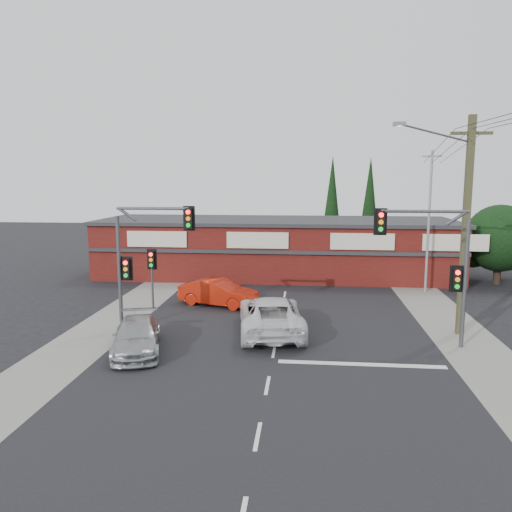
# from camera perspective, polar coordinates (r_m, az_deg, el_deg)

# --- Properties ---
(ground) EXTENTS (120.00, 120.00, 0.00)m
(ground) POSITION_cam_1_polar(r_m,az_deg,el_deg) (21.71, 2.12, -10.56)
(ground) COLOR black
(ground) RESTS_ON ground
(road_strip) EXTENTS (14.00, 70.00, 0.01)m
(road_strip) POSITION_cam_1_polar(r_m,az_deg,el_deg) (26.47, 2.82, -6.98)
(road_strip) COLOR black
(road_strip) RESTS_ON ground
(verge_left) EXTENTS (3.00, 70.00, 0.02)m
(verge_left) POSITION_cam_1_polar(r_m,az_deg,el_deg) (28.18, -14.82, -6.28)
(verge_left) COLOR gray
(verge_left) RESTS_ON ground
(verge_right) EXTENTS (3.00, 70.00, 0.02)m
(verge_right) POSITION_cam_1_polar(r_m,az_deg,el_deg) (27.41, 21.00, -7.00)
(verge_right) COLOR gray
(verge_right) RESTS_ON ground
(stop_line) EXTENTS (6.50, 0.35, 0.01)m
(stop_line) POSITION_cam_1_polar(r_m,az_deg,el_deg) (20.38, 11.94, -12.01)
(stop_line) COLOR silver
(stop_line) RESTS_ON ground
(white_suv) EXTENTS (3.65, 6.51, 1.72)m
(white_suv) POSITION_cam_1_polar(r_m,az_deg,el_deg) (23.69, 1.71, -6.72)
(white_suv) COLOR silver
(white_suv) RESTS_ON ground
(silver_suv) EXTENTS (3.08, 5.00, 1.35)m
(silver_suv) POSITION_cam_1_polar(r_m,az_deg,el_deg) (21.74, -13.46, -8.89)
(silver_suv) COLOR #A0A2A5
(silver_suv) RESTS_ON ground
(red_sedan) EXTENTS (4.90, 3.06, 1.52)m
(red_sedan) POSITION_cam_1_polar(r_m,az_deg,el_deg) (28.74, -4.29, -4.18)
(red_sedan) COLOR #B41D0B
(red_sedan) RESTS_ON ground
(lane_dashes) EXTENTS (0.12, 29.85, 0.01)m
(lane_dashes) POSITION_cam_1_polar(r_m,az_deg,el_deg) (18.09, 1.32, -14.55)
(lane_dashes) COLOR silver
(lane_dashes) RESTS_ON ground
(shop_building) EXTENTS (27.30, 8.40, 4.22)m
(shop_building) POSITION_cam_1_polar(r_m,az_deg,el_deg) (37.84, 2.28, 1.07)
(shop_building) COLOR #4E120F
(shop_building) RESTS_ON ground
(tree_cluster) EXTENTS (5.90, 5.10, 5.50)m
(tree_cluster) POSITION_cam_1_polar(r_m,az_deg,el_deg) (38.56, 26.10, 1.47)
(tree_cluster) COLOR #2D2116
(tree_cluster) RESTS_ON ground
(conifer_near) EXTENTS (1.80, 1.80, 9.25)m
(conifer_near) POSITION_cam_1_polar(r_m,az_deg,el_deg) (44.54, 8.68, 6.45)
(conifer_near) COLOR #2D2116
(conifer_near) RESTS_ON ground
(conifer_far) EXTENTS (1.80, 1.80, 9.25)m
(conifer_far) POSITION_cam_1_polar(r_m,az_deg,el_deg) (46.83, 12.86, 6.44)
(conifer_far) COLOR #2D2116
(conifer_far) RESTS_ON ground
(traffic_mast_left) EXTENTS (3.77, 0.27, 5.97)m
(traffic_mast_left) POSITION_cam_1_polar(r_m,az_deg,el_deg) (23.95, -13.04, 0.74)
(traffic_mast_left) COLOR #47494C
(traffic_mast_left) RESTS_ON ground
(traffic_mast_right) EXTENTS (3.96, 0.27, 5.97)m
(traffic_mast_right) POSITION_cam_1_polar(r_m,az_deg,el_deg) (22.40, 20.15, -0.07)
(traffic_mast_right) COLOR #47494C
(traffic_mast_right) RESTS_ON ground
(pedestal_signal) EXTENTS (0.55, 0.27, 3.38)m
(pedestal_signal) POSITION_cam_1_polar(r_m,az_deg,el_deg) (28.18, -11.82, -1.19)
(pedestal_signal) COLOR #47494C
(pedestal_signal) RESTS_ON ground
(utility_pole) EXTENTS (4.38, 0.59, 10.00)m
(utility_pole) POSITION_cam_1_polar(r_m,az_deg,el_deg) (24.55, 22.60, 3.93)
(utility_pole) COLOR #4B482A
(utility_pole) RESTS_ON ground
(steel_pole) EXTENTS (1.20, 0.16, 9.00)m
(steel_pole) POSITION_cam_1_polar(r_m,az_deg,el_deg) (33.45, 19.15, 4.02)
(steel_pole) COLOR gray
(steel_pole) RESTS_ON ground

